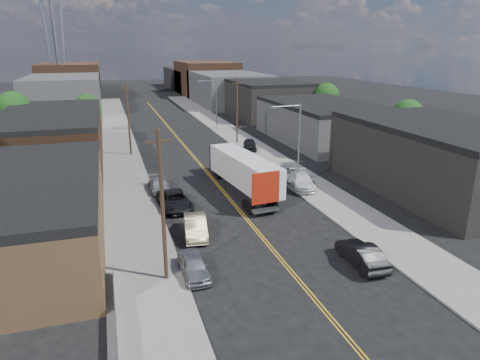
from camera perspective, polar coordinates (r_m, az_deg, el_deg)
ground at (r=77.15m, az=-8.91°, el=6.30°), size 260.00×260.00×0.00m
centerline at (r=62.67m, az=-6.80°, el=3.84°), size 0.32×120.00×0.01m
sidewalk_left at (r=61.70m, az=-15.51°, el=3.17°), size 5.00×140.00×0.15m
sidewalk_right at (r=65.00m, az=1.47°, el=4.51°), size 5.00×140.00×0.15m
warehouse_tan at (r=35.69m, az=-27.65°, el=-3.92°), size 12.00×22.00×5.60m
warehouse_brown at (r=60.43m, az=-23.80°, el=5.18°), size 12.00×26.00×6.60m
industrial_right_a at (r=49.30m, az=25.29°, el=2.80°), size 14.00×22.00×7.10m
industrial_right_b at (r=70.26m, az=11.01°, el=7.65°), size 14.00×24.00×6.10m
industrial_right_c at (r=93.63m, az=3.45°, el=10.76°), size 14.00×22.00×7.60m
skyline_left_a at (r=110.83m, az=-22.35°, el=10.65°), size 16.00×30.00×8.00m
skyline_right_a at (r=114.73m, az=-1.65°, el=12.10°), size 16.00×30.00×8.00m
skyline_left_b at (r=135.60m, az=-21.64°, el=12.16°), size 16.00×26.00×10.00m
skyline_right_b at (r=138.80m, az=-4.54°, el=13.39°), size 16.00×26.00×10.00m
skyline_left_c at (r=155.62m, az=-21.13°, el=12.19°), size 16.00×40.00×7.00m
skyline_right_c at (r=158.42m, az=-6.21°, el=13.29°), size 16.00×40.00×7.00m
streetlight_near at (r=45.03m, az=7.46°, el=5.41°), size 3.39×0.25×9.00m
streetlight_far at (r=77.78m, az=-3.47°, el=10.54°), size 3.39×0.25×9.00m
utility_pole_left_near at (r=26.82m, az=-10.29°, el=-3.46°), size 1.60×0.26×10.00m
utility_pole_left_far at (r=60.76m, az=-14.66°, el=7.91°), size 1.60×0.26×10.00m
utility_pole_right at (r=66.49m, az=-0.41°, el=9.25°), size 1.60×0.26×10.00m
chainlink_fence at (r=23.11m, az=-16.06°, el=-20.37°), size 0.05×16.00×1.22m
tree_left_mid at (r=71.72m, az=-27.91°, el=8.13°), size 5.10×5.04×8.37m
tree_left_far at (r=77.66m, az=-19.64°, el=9.00°), size 4.35×4.20×6.97m
tree_right_near at (r=66.15m, az=21.45°, el=7.78°), size 4.60×4.48×7.44m
tree_right_far at (r=85.98m, az=11.48°, el=10.79°), size 4.85×4.76×7.91m
semi_truck at (r=44.73m, az=-0.06°, el=1.54°), size 4.09×15.96×4.11m
car_left_a at (r=28.91m, az=-6.21°, el=-11.32°), size 1.74×4.24×1.44m
car_left_b at (r=34.53m, az=-5.96°, el=-6.19°), size 2.35×5.05×1.60m
car_left_c at (r=40.49m, az=-8.69°, el=-2.71°), size 3.07×5.81×1.56m
car_left_d at (r=45.24m, az=-10.70°, el=-0.75°), size 2.07×4.88×1.41m
car_right_oncoming at (r=31.18m, az=15.87°, el=-9.51°), size 1.92×4.93×1.60m
car_right_lot_a at (r=49.02m, az=6.44°, el=0.98°), size 3.16×5.05×1.30m
car_right_lot_b at (r=45.86m, az=8.24°, el=-0.10°), size 3.33×5.64×1.53m
car_right_lot_c at (r=62.16m, az=1.32°, el=4.72°), size 3.01×4.88×1.55m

